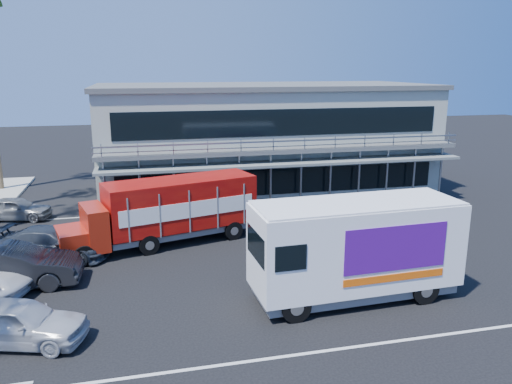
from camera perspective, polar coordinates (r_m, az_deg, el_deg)
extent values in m
plane|color=black|center=(21.28, 2.91, -9.26)|extent=(120.00, 120.00, 0.00)
cube|color=#A1A89A|center=(35.14, 0.82, 6.04)|extent=(22.00, 10.00, 7.00)
cube|color=#515454|center=(34.82, 0.84, 12.00)|extent=(22.40, 10.40, 0.30)
cube|color=#515454|center=(29.79, 3.48, 4.75)|extent=(22.00, 1.20, 0.25)
cube|color=gray|center=(29.20, 3.81, 5.55)|extent=(22.00, 0.08, 0.90)
cube|color=slate|center=(29.63, 3.63, 3.32)|extent=(22.00, 1.80, 0.15)
cube|color=black|center=(30.72, 3.11, 1.24)|extent=(20.00, 0.06, 1.60)
cube|color=black|center=(30.13, 3.20, 7.93)|extent=(20.00, 0.06, 1.60)
cube|color=#9D1D0C|center=(23.79, -20.22, -5.25)|extent=(1.76, 2.30, 1.08)
cube|color=#9D1D0C|center=(23.78, -17.96, -3.80)|extent=(1.47, 2.42, 1.90)
cube|color=black|center=(23.63, -18.06, -2.55)|extent=(0.55, 1.86, 0.63)
cube|color=#A8130A|center=(24.66, -8.58, -1.21)|extent=(7.57, 4.10, 2.35)
cube|color=slate|center=(25.06, -8.46, -4.30)|extent=(7.48, 3.77, 0.27)
cube|color=white|center=(23.65, -7.60, -2.06)|extent=(6.42, 1.80, 0.77)
cube|color=white|center=(25.72, -9.46, -0.81)|extent=(6.42, 1.80, 0.77)
cylinder|color=black|center=(23.04, -19.06, -6.92)|extent=(0.98, 0.52, 0.94)
cylinder|color=black|center=(24.90, -19.88, -5.42)|extent=(0.98, 0.52, 0.94)
cylinder|color=black|center=(23.62, -12.13, -5.92)|extent=(0.98, 0.52, 0.94)
cylinder|color=black|center=(25.43, -13.45, -4.54)|extent=(0.98, 0.52, 0.94)
cylinder|color=black|center=(25.10, -2.61, -4.40)|extent=(0.98, 0.52, 0.94)
cylinder|color=black|center=(26.81, -4.50, -3.21)|extent=(0.98, 0.52, 0.94)
cube|color=white|center=(18.74, 11.31, -5.85)|extent=(7.72, 2.92, 3.05)
cube|color=slate|center=(19.38, 11.07, -10.55)|extent=(7.41, 2.65, 0.38)
cube|color=black|center=(17.30, 0.03, -6.12)|extent=(0.15, 2.14, 1.03)
cube|color=white|center=(18.28, 11.55, -1.25)|extent=(7.57, 2.86, 0.09)
cube|color=#4D0E83|center=(18.00, 15.74, -6.22)|extent=(3.92, 0.19, 1.63)
cube|color=#4D0E83|center=(20.17, 11.86, -3.78)|extent=(3.92, 0.19, 1.63)
cube|color=#F2590C|center=(18.40, 15.52, -9.41)|extent=(3.92, 0.18, 0.27)
cylinder|color=black|center=(17.38, 4.58, -13.02)|extent=(1.06, 0.32, 1.05)
cylinder|color=black|center=(19.34, 2.18, -10.04)|extent=(1.06, 0.32, 1.05)
cylinder|color=black|center=(19.55, 18.74, -10.56)|extent=(1.06, 0.32, 1.05)
cylinder|color=black|center=(21.31, 15.24, -8.20)|extent=(1.06, 0.32, 1.05)
imported|color=#B7B9BF|center=(17.67, -25.49, -13.28)|extent=(4.51, 2.87, 1.43)
imported|color=black|center=(21.91, -26.09, -7.66)|extent=(5.20, 1.98, 1.69)
imported|color=#2C323B|center=(24.32, -22.09, -5.46)|extent=(5.34, 3.43, 1.44)
imported|color=slate|center=(31.31, -25.76, -1.71)|extent=(4.08, 2.33, 1.31)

